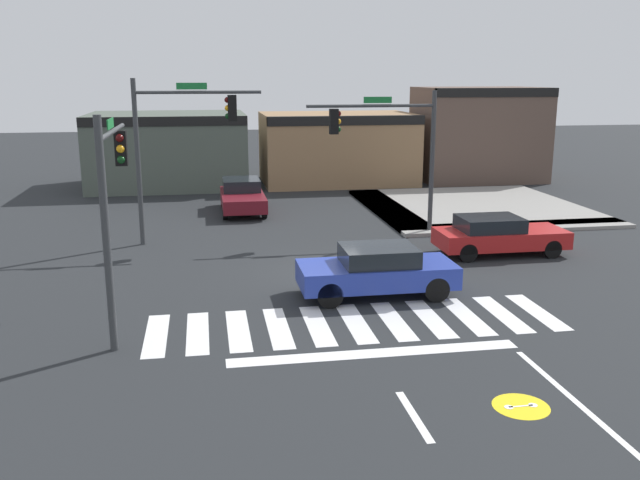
% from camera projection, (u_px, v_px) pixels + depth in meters
% --- Properties ---
extents(ground_plane, '(120.00, 120.00, 0.00)m').
position_uv_depth(ground_plane, '(325.00, 274.00, 21.86)').
color(ground_plane, '#232628').
extents(crosswalk_near, '(10.60, 2.90, 0.01)m').
position_uv_depth(crosswalk_near, '(356.00, 323.00, 17.55)').
color(crosswalk_near, silver).
rests_on(crosswalk_near, ground_plane).
extents(bike_detector_marking, '(1.10, 1.10, 0.01)m').
position_uv_depth(bike_detector_marking, '(521.00, 406.00, 13.13)').
color(bike_detector_marking, yellow).
rests_on(bike_detector_marking, ground_plane).
extents(curb_corner_northeast, '(10.00, 10.60, 0.15)m').
position_uv_depth(curb_corner_northeast, '(466.00, 208.00, 32.26)').
color(curb_corner_northeast, gray).
rests_on(curb_corner_northeast, ground_plane).
extents(storefront_row, '(26.34, 6.69, 5.52)m').
position_uv_depth(storefront_row, '(322.00, 144.00, 39.98)').
color(storefront_row, '#4C564C').
rests_on(storefront_row, ground_plane).
extents(traffic_signal_northwest, '(4.67, 0.32, 6.12)m').
position_uv_depth(traffic_signal_northwest, '(179.00, 132.00, 24.98)').
color(traffic_signal_northwest, '#383A3D').
rests_on(traffic_signal_northwest, ground_plane).
extents(traffic_signal_southwest, '(0.32, 4.75, 5.40)m').
position_uv_depth(traffic_signal_southwest, '(113.00, 182.00, 16.70)').
color(traffic_signal_southwest, '#383A3D').
rests_on(traffic_signal_southwest, ground_plane).
extents(traffic_signal_northeast, '(5.11, 0.32, 5.66)m').
position_uv_depth(traffic_signal_northeast, '(389.00, 138.00, 26.33)').
color(traffic_signal_northeast, '#383A3D').
rests_on(traffic_signal_northeast, ground_plane).
extents(car_blue, '(4.49, 1.90, 1.46)m').
position_uv_depth(car_blue, '(377.00, 270.00, 19.59)').
color(car_blue, '#23389E').
rests_on(car_blue, ground_plane).
extents(car_maroon, '(1.94, 4.43, 1.45)m').
position_uv_depth(car_maroon, '(242.00, 196.00, 31.73)').
color(car_maroon, maroon).
rests_on(car_maroon, ground_plane).
extents(car_red, '(4.55, 1.87, 1.37)m').
position_uv_depth(car_red, '(498.00, 235.00, 24.14)').
color(car_red, red).
rests_on(car_red, ground_plane).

